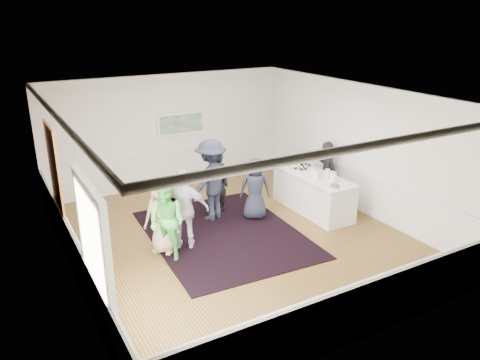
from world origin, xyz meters
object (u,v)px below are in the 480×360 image
guest_dark_a (211,180)px  ice_bucket (311,167)px  guest_navy (255,189)px  guest_green (167,221)px  nut_bowl (334,186)px  guest_tan (163,216)px  guest_lilac (184,210)px  serving_table (313,193)px  bartender (327,171)px  guest_dark_b (217,183)px

guest_dark_a → ice_bucket: guest_dark_a is taller
guest_dark_a → guest_navy: guest_dark_a is taller
guest_green → nut_bowl: bearing=53.1°
ice_bucket → nut_bowl: ice_bucket is taller
guest_green → nut_bowl: 3.97m
guest_tan → nut_bowl: 3.98m
guest_lilac → serving_table: bearing=-149.5°
guest_navy → ice_bucket: 1.61m
serving_table → guest_lilac: 3.62m
guest_lilac → nut_bowl: 3.52m
guest_navy → ice_bucket: bearing=-156.3°
bartender → guest_navy: (-2.27, -0.08, -0.05)m
serving_table → guest_dark_b: (-2.18, 1.05, 0.32)m
guest_green → nut_bowl: size_ratio=6.95×
serving_table → ice_bucket: 0.64m
guest_dark_a → nut_bowl: size_ratio=8.37×
serving_table → guest_dark_a: guest_dark_a is taller
guest_dark_b → ice_bucket: 2.42m
guest_tan → guest_dark_a: 1.91m
guest_tan → nut_bowl: guest_tan is taller
ice_bucket → nut_bowl: size_ratio=1.09×
bartender → guest_dark_a: bearing=78.2°
guest_dark_b → nut_bowl: 2.86m
guest_navy → ice_bucket: size_ratio=5.84×
bartender → guest_navy: 2.27m
guest_dark_a → ice_bucket: 2.59m
guest_tan → guest_green: (-0.04, -0.33, 0.02)m
guest_green → guest_tan: bearing=143.3°
guest_lilac → nut_bowl: guest_lilac is taller
nut_bowl → bartender: bearing=56.3°
bartender → ice_bucket: (-0.70, -0.21, 0.27)m
bartender → guest_navy: bearing=87.2°
guest_lilac → guest_tan: bearing=19.5°
ice_bucket → nut_bowl: bearing=-100.9°
bartender → guest_lilac: bearing=93.9°
bartender → guest_dark_b: size_ratio=1.00×
bartender → guest_dark_a: size_ratio=0.81×
serving_table → ice_bucket: ice_bucket is taller
nut_bowl → guest_dark_b: bearing=135.6°
guest_lilac → ice_bucket: 3.70m
guest_green → guest_dark_b: bearing=98.8°
bartender → guest_green: 4.94m
guest_lilac → guest_navy: (2.09, 0.58, -0.12)m
nut_bowl → guest_navy: bearing=136.0°
guest_dark_b → guest_dark_a: bearing=31.6°
serving_table → bartender: bartender is taller
guest_dark_a → bartender: bearing=149.0°
guest_dark_b → guest_navy: (0.69, -0.69, -0.05)m
guest_dark_a → nut_bowl: (2.29, -1.78, 0.00)m
ice_bucket → guest_lilac: bearing=-173.0°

